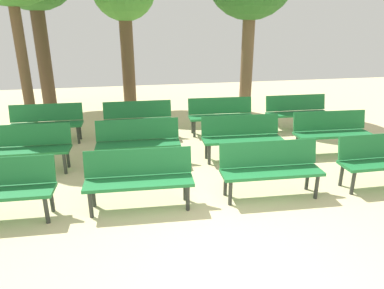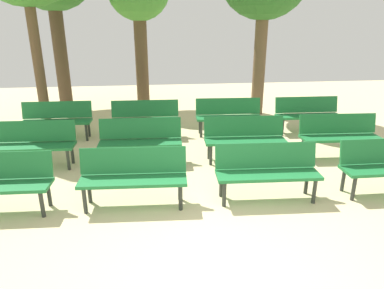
{
  "view_description": "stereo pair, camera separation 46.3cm",
  "coord_description": "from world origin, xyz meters",
  "px_view_note": "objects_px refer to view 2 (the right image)",
  "views": [
    {
      "loc": [
        -1.15,
        -3.19,
        2.69
      ],
      "look_at": [
        0.0,
        2.65,
        0.55
      ],
      "focal_mm": 32.55,
      "sensor_mm": 36.0,
      "label": 1
    },
    {
      "loc": [
        -0.69,
        -3.26,
        2.69
      ],
      "look_at": [
        0.0,
        2.65,
        0.55
      ],
      "focal_mm": 32.55,
      "sensor_mm": 36.0,
      "label": 2
    }
  ],
  "objects_px": {
    "bench_r2_c2": "(229,114)",
    "bench_r2_c3": "(308,112)",
    "bench_r0_c1": "(133,174)",
    "bench_r0_c2": "(267,168)",
    "bench_r1_c0": "(32,142)",
    "bench_r1_c3": "(339,133)",
    "bench_r1_c2": "(245,136)",
    "bench_r1_c1": "(140,138)",
    "bench_r2_c0": "(57,118)",
    "bench_r2_c1": "(145,117)"
  },
  "relations": [
    {
      "from": "bench_r0_c2",
      "to": "bench_r2_c2",
      "type": "bearing_deg",
      "value": 90.69
    },
    {
      "from": "bench_r0_c1",
      "to": "bench_r2_c3",
      "type": "distance_m",
      "value": 5.27
    },
    {
      "from": "bench_r0_c1",
      "to": "bench_r1_c2",
      "type": "relative_size",
      "value": 1.0
    },
    {
      "from": "bench_r0_c1",
      "to": "bench_r2_c2",
      "type": "height_order",
      "value": "same"
    },
    {
      "from": "bench_r0_c1",
      "to": "bench_r2_c0",
      "type": "height_order",
      "value": "same"
    },
    {
      "from": "bench_r2_c1",
      "to": "bench_r0_c1",
      "type": "bearing_deg",
      "value": -91.14
    },
    {
      "from": "bench_r1_c3",
      "to": "bench_r2_c1",
      "type": "distance_m",
      "value": 4.33
    },
    {
      "from": "bench_r1_c0",
      "to": "bench_r2_c1",
      "type": "distance_m",
      "value": 2.64
    },
    {
      "from": "bench_r1_c3",
      "to": "bench_r0_c1",
      "type": "bearing_deg",
      "value": -156.84
    },
    {
      "from": "bench_r1_c3",
      "to": "bench_r2_c0",
      "type": "height_order",
      "value": "same"
    },
    {
      "from": "bench_r2_c1",
      "to": "bench_r1_c1",
      "type": "bearing_deg",
      "value": -91.32
    },
    {
      "from": "bench_r2_c0",
      "to": "bench_r2_c2",
      "type": "distance_m",
      "value": 4.11
    },
    {
      "from": "bench_r1_c0",
      "to": "bench_r1_c1",
      "type": "height_order",
      "value": "same"
    },
    {
      "from": "bench_r1_c0",
      "to": "bench_r1_c3",
      "type": "bearing_deg",
      "value": 0.4
    },
    {
      "from": "bench_r0_c2",
      "to": "bench_r2_c3",
      "type": "bearing_deg",
      "value": 59.62
    },
    {
      "from": "bench_r1_c0",
      "to": "bench_r1_c2",
      "type": "distance_m",
      "value": 4.12
    },
    {
      "from": "bench_r1_c3",
      "to": "bench_r2_c3",
      "type": "relative_size",
      "value": 1.01
    },
    {
      "from": "bench_r1_c2",
      "to": "bench_r2_c0",
      "type": "xyz_separation_m",
      "value": [
        -4.06,
        1.82,
        0.0
      ]
    },
    {
      "from": "bench_r1_c1",
      "to": "bench_r1_c3",
      "type": "bearing_deg",
      "value": -0.17
    },
    {
      "from": "bench_r1_c3",
      "to": "bench_r2_c3",
      "type": "distance_m",
      "value": 1.69
    },
    {
      "from": "bench_r0_c1",
      "to": "bench_r2_c2",
      "type": "distance_m",
      "value": 3.94
    },
    {
      "from": "bench_r1_c2",
      "to": "bench_r2_c0",
      "type": "bearing_deg",
      "value": 158.8
    },
    {
      "from": "bench_r1_c2",
      "to": "bench_r2_c0",
      "type": "distance_m",
      "value": 4.45
    },
    {
      "from": "bench_r0_c2",
      "to": "bench_r1_c1",
      "type": "height_order",
      "value": "same"
    },
    {
      "from": "bench_r0_c1",
      "to": "bench_r0_c2",
      "type": "xyz_separation_m",
      "value": [
        2.06,
        -0.04,
        0.0
      ]
    },
    {
      "from": "bench_r0_c2",
      "to": "bench_r2_c2",
      "type": "height_order",
      "value": "same"
    },
    {
      "from": "bench_r1_c0",
      "to": "bench_r1_c3",
      "type": "height_order",
      "value": "same"
    },
    {
      "from": "bench_r0_c2",
      "to": "bench_r1_c3",
      "type": "bearing_deg",
      "value": 40.18
    },
    {
      "from": "bench_r0_c2",
      "to": "bench_r2_c3",
      "type": "distance_m",
      "value": 3.88
    },
    {
      "from": "bench_r2_c0",
      "to": "bench_r1_c0",
      "type": "bearing_deg",
      "value": -90.89
    },
    {
      "from": "bench_r1_c1",
      "to": "bench_r0_c1",
      "type": "bearing_deg",
      "value": -90.46
    },
    {
      "from": "bench_r1_c2",
      "to": "bench_r0_c1",
      "type": "bearing_deg",
      "value": -140.69
    },
    {
      "from": "bench_r2_c2",
      "to": "bench_r2_c3",
      "type": "height_order",
      "value": "same"
    },
    {
      "from": "bench_r1_c0",
      "to": "bench_r1_c1",
      "type": "distance_m",
      "value": 2.05
    },
    {
      "from": "bench_r1_c3",
      "to": "bench_r2_c1",
      "type": "relative_size",
      "value": 1.01
    },
    {
      "from": "bench_r1_c1",
      "to": "bench_r2_c2",
      "type": "bearing_deg",
      "value": 39.27
    },
    {
      "from": "bench_r0_c2",
      "to": "bench_r1_c2",
      "type": "xyz_separation_m",
      "value": [
        0.07,
        1.61,
        0.0
      ]
    },
    {
      "from": "bench_r0_c1",
      "to": "bench_r2_c0",
      "type": "distance_m",
      "value": 3.9
    },
    {
      "from": "bench_r0_c1",
      "to": "bench_r2_c0",
      "type": "relative_size",
      "value": 1.01
    },
    {
      "from": "bench_r1_c1",
      "to": "bench_r0_c2",
      "type": "bearing_deg",
      "value": -38.65
    },
    {
      "from": "bench_r1_c1",
      "to": "bench_r2_c1",
      "type": "relative_size",
      "value": 1.0
    },
    {
      "from": "bench_r1_c2",
      "to": "bench_r2_c2",
      "type": "bearing_deg",
      "value": 91.23
    },
    {
      "from": "bench_r0_c2",
      "to": "bench_r2_c1",
      "type": "xyz_separation_m",
      "value": [
        -1.92,
        3.32,
        0.0
      ]
    },
    {
      "from": "bench_r2_c2",
      "to": "bench_r0_c1",
      "type": "bearing_deg",
      "value": -120.84
    },
    {
      "from": "bench_r1_c3",
      "to": "bench_r1_c0",
      "type": "bearing_deg",
      "value": -178.99
    },
    {
      "from": "bench_r1_c0",
      "to": "bench_r1_c1",
      "type": "xyz_separation_m",
      "value": [
        2.05,
        -0.04,
        0.0
      ]
    },
    {
      "from": "bench_r1_c2",
      "to": "bench_r2_c0",
      "type": "relative_size",
      "value": 1.01
    },
    {
      "from": "bench_r2_c1",
      "to": "bench_r2_c3",
      "type": "bearing_deg",
      "value": 0.42
    },
    {
      "from": "bench_r1_c3",
      "to": "bench_r2_c0",
      "type": "bearing_deg",
      "value": 165.6
    },
    {
      "from": "bench_r2_c3",
      "to": "bench_r1_c1",
      "type": "bearing_deg",
      "value": -158.19
    }
  ]
}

